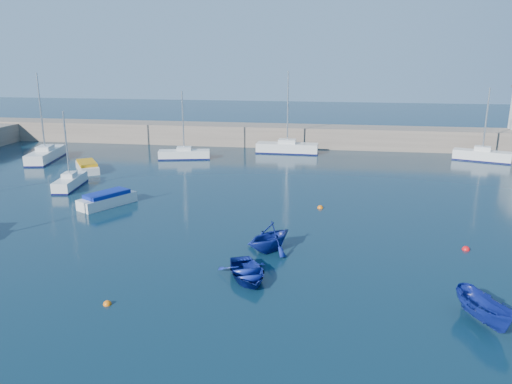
# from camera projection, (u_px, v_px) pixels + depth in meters

# --- Properties ---
(ground) EXTENTS (220.00, 220.00, 0.00)m
(ground) POSITION_uv_depth(u_px,v_px,m) (238.00, 336.00, 21.05)
(ground) COLOR #0C2636
(ground) RESTS_ON ground
(back_wall) EXTENTS (96.00, 4.50, 2.60)m
(back_wall) POSITION_uv_depth(u_px,v_px,m) (306.00, 136.00, 64.50)
(back_wall) COLOR #7A6B5D
(back_wall) RESTS_ON ground
(sailboat_3) EXTENTS (2.14, 5.22, 6.81)m
(sailboat_3) POSITION_uv_depth(u_px,v_px,m) (70.00, 182.00, 44.43)
(sailboat_3) COLOR silver
(sailboat_3) RESTS_ON ground
(sailboat_4) EXTENTS (3.43, 7.59, 9.61)m
(sailboat_4) POSITION_uv_depth(u_px,v_px,m) (46.00, 155.00, 55.87)
(sailboat_4) COLOR silver
(sailboat_4) RESTS_ON ground
(sailboat_5) EXTENTS (5.97, 2.88, 7.61)m
(sailboat_5) POSITION_uv_depth(u_px,v_px,m) (184.00, 154.00, 56.75)
(sailboat_5) COLOR silver
(sailboat_5) RESTS_ON ground
(sailboat_6) EXTENTS (7.40, 2.22, 9.65)m
(sailboat_6) POSITION_uv_depth(u_px,v_px,m) (287.00, 148.00, 60.13)
(sailboat_6) COLOR silver
(sailboat_6) RESTS_ON ground
(sailboat_7) EXTENTS (6.24, 3.53, 8.08)m
(sailboat_7) POSITION_uv_depth(u_px,v_px,m) (482.00, 155.00, 55.64)
(sailboat_7) COLOR silver
(sailboat_7) RESTS_ON ground
(motorboat_1) EXTENTS (3.66, 4.75, 1.12)m
(motorboat_1) POSITION_uv_depth(u_px,v_px,m) (107.00, 199.00, 39.12)
(motorboat_1) COLOR silver
(motorboat_1) RESTS_ON ground
(motorboat_2) EXTENTS (4.16, 4.91, 0.99)m
(motorboat_2) POSITION_uv_depth(u_px,v_px,m) (87.00, 167.00, 50.83)
(motorboat_2) COLOR silver
(motorboat_2) RESTS_ON ground
(dinghy_center) EXTENTS (3.96, 4.52, 0.78)m
(dinghy_center) POSITION_uv_depth(u_px,v_px,m) (247.00, 272.00, 26.34)
(dinghy_center) COLOR navy
(dinghy_center) RESTS_ON ground
(dinghy_left) EXTENTS (4.39, 4.51, 1.81)m
(dinghy_left) POSITION_uv_depth(u_px,v_px,m) (269.00, 237.00, 30.01)
(dinghy_left) COLOR navy
(dinghy_left) RESTS_ON ground
(dinghy_right) EXTENTS (2.54, 3.72, 1.35)m
(dinghy_right) POSITION_uv_depth(u_px,v_px,m) (484.00, 310.00, 21.85)
(dinghy_right) COLOR navy
(dinghy_right) RESTS_ON ground
(buoy_0) EXTENTS (0.41, 0.41, 0.41)m
(buoy_0) POSITION_uv_depth(u_px,v_px,m) (107.00, 305.00, 23.74)
(buoy_0) COLOR orange
(buoy_0) RESTS_ON ground
(buoy_1) EXTENTS (0.48, 0.48, 0.48)m
(buoy_1) POSITION_uv_depth(u_px,v_px,m) (466.00, 250.00, 30.40)
(buoy_1) COLOR red
(buoy_1) RESTS_ON ground
(buoy_3) EXTENTS (0.47, 0.47, 0.47)m
(buoy_3) POSITION_uv_depth(u_px,v_px,m) (320.00, 208.00, 38.63)
(buoy_3) COLOR orange
(buoy_3) RESTS_ON ground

